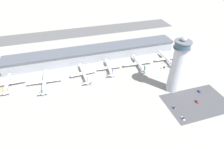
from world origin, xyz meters
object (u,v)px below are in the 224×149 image
(airplane_gate_echo, at_px, (139,63))
(car_blue_compact, at_px, (183,119))
(airplane_gate_delta, at_px, (109,67))
(service_truck_fuel, at_px, (91,84))
(car_yellow_taxi, at_px, (197,102))
(control_tower, at_px, (177,66))
(airplane_gate_foxtrot, at_px, (167,58))
(airplane_gate_bravo, at_px, (44,81))
(airplane_gate_charlie, at_px, (84,73))
(car_red_hatchback, at_px, (174,108))
(service_truck_catering, at_px, (165,68))
(car_white_wagon, at_px, (199,91))
(airplane_gate_alpha, at_px, (7,83))

(airplane_gate_echo, relative_size, car_blue_compact, 9.48)
(airplane_gate_delta, height_order, service_truck_fuel, airplane_gate_delta)
(airplane_gate_delta, bearing_deg, car_yellow_taxi, -48.95)
(control_tower, relative_size, airplane_gate_foxtrot, 1.65)
(airplane_gate_bravo, relative_size, airplane_gate_delta, 1.20)
(airplane_gate_charlie, height_order, airplane_gate_delta, airplane_gate_delta)
(airplane_gate_bravo, bearing_deg, car_yellow_taxi, -26.59)
(airplane_gate_charlie, bearing_deg, car_blue_compact, -50.08)
(airplane_gate_charlie, xyz_separation_m, airplane_gate_echo, (71.68, 1.34, 0.29))
(control_tower, height_order, airplane_gate_echo, control_tower)
(airplane_gate_foxtrot, height_order, car_yellow_taxi, airplane_gate_foxtrot)
(airplane_gate_delta, distance_m, service_truck_fuel, 34.72)
(car_blue_compact, xyz_separation_m, car_red_hatchback, (-0.33, 13.79, -0.04))
(service_truck_catering, distance_m, service_truck_fuel, 95.90)
(airplane_gate_foxtrot, xyz_separation_m, car_blue_compact, (-37.42, -92.24, -3.49))
(service_truck_fuel, bearing_deg, airplane_gate_echo, 16.42)
(car_white_wagon, bearing_deg, car_yellow_taxi, -135.45)
(airplane_gate_foxtrot, relative_size, car_blue_compact, 8.84)
(car_white_wagon, bearing_deg, airplane_gate_foxtrot, 90.83)
(service_truck_fuel, height_order, car_red_hatchback, service_truck_fuel)
(airplane_gate_bravo, xyz_separation_m, service_truck_fuel, (49.91, -15.36, -2.86))
(service_truck_fuel, bearing_deg, airplane_gate_charlie, 106.17)
(airplane_gate_bravo, height_order, car_red_hatchback, airplane_gate_bravo)
(airplane_gate_charlie, distance_m, car_blue_compact, 117.79)
(airplane_gate_bravo, relative_size, service_truck_catering, 5.18)
(airplane_gate_charlie, xyz_separation_m, airplane_gate_foxtrot, (112.97, 1.93, -0.05))
(control_tower, height_order, airplane_gate_charlie, control_tower)
(airplane_gate_delta, bearing_deg, airplane_gate_charlie, -174.14)
(airplane_gate_bravo, bearing_deg, car_blue_compact, -36.04)
(car_blue_compact, relative_size, car_red_hatchback, 0.96)
(car_blue_compact, xyz_separation_m, car_yellow_taxi, (25.82, 14.38, -0.01))
(service_truck_fuel, height_order, car_blue_compact, service_truck_fuel)
(airplane_gate_echo, bearing_deg, service_truck_fuel, -163.58)
(airplane_gate_alpha, height_order, airplane_gate_bravo, airplane_gate_alpha)
(airplane_gate_foxtrot, xyz_separation_m, car_white_wagon, (0.95, -65.50, -3.49))
(airplane_gate_bravo, xyz_separation_m, service_truck_catering, (145.73, -11.50, -2.90))
(control_tower, xyz_separation_m, service_truck_fuel, (-82.11, 33.11, -29.73))
(airplane_gate_echo, relative_size, service_truck_catering, 4.93)
(airplane_gate_bravo, distance_m, airplane_gate_delta, 77.23)
(airplane_gate_alpha, distance_m, car_blue_compact, 185.58)
(airplane_gate_delta, bearing_deg, car_white_wagon, -39.35)
(car_blue_compact, relative_size, car_white_wagon, 1.00)
(service_truck_catering, distance_m, car_blue_compact, 80.13)
(airplane_gate_delta, relative_size, car_white_wagon, 8.29)
(control_tower, xyz_separation_m, car_blue_compact, (-11.85, -38.97, -30.21))
(car_white_wagon, bearing_deg, car_blue_compact, -145.13)
(airplane_gate_charlie, relative_size, car_white_wagon, 9.49)
(airplane_gate_echo, height_order, car_white_wagon, airplane_gate_echo)
(control_tower, relative_size, service_truck_catering, 7.58)
(control_tower, xyz_separation_m, airplane_gate_foxtrot, (25.57, 53.26, -26.72))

